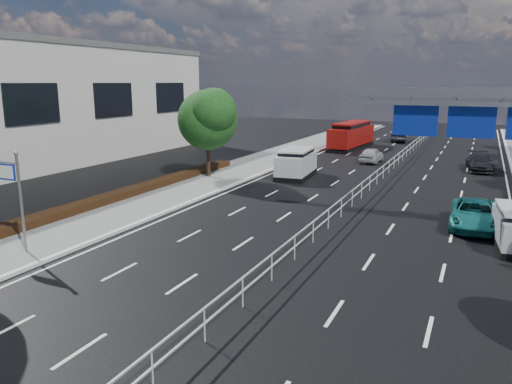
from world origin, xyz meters
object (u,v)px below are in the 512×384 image
at_px(overhead_gantry, 490,116).
at_px(parked_car_dark, 480,162).
at_px(near_car_dark, 399,135).
at_px(parked_car_teal, 475,214).
at_px(near_car_silver, 372,155).
at_px(red_bus, 351,135).
at_px(white_minivan, 296,163).
at_px(toilet_sign, 11,184).

relative_size(overhead_gantry, parked_car_dark, 2.17).
height_order(near_car_dark, parked_car_teal, near_car_dark).
xyz_separation_m(near_car_silver, near_car_dark, (-0.30, 17.45, 0.12)).
relative_size(red_bus, near_car_silver, 2.50).
height_order(parked_car_teal, parked_car_dark, parked_car_dark).
bearing_deg(parked_car_teal, parked_car_dark, 88.56).
height_order(overhead_gantry, near_car_dark, overhead_gantry).
xyz_separation_m(white_minivan, red_bus, (-0.35, 18.50, 0.43)).
distance_m(near_car_dark, parked_car_dark, 20.39).
relative_size(red_bus, parked_car_dark, 2.05).
bearing_deg(white_minivan, near_car_dark, 77.63).
bearing_deg(overhead_gantry, parked_car_teal, 97.02).
bearing_deg(near_car_dark, white_minivan, 76.32).
xyz_separation_m(red_bus, parked_car_dark, (13.00, -9.59, -0.80)).
xyz_separation_m(white_minivan, near_car_silver, (3.71, 9.64, -0.40)).
relative_size(toilet_sign, overhead_gantry, 0.42).
relative_size(toilet_sign, white_minivan, 0.84).
bearing_deg(white_minivan, parked_car_dark, 29.98).
bearing_deg(parked_car_teal, red_bus, 113.78).
bearing_deg(overhead_gantry, near_car_silver, 113.94).
distance_m(toilet_sign, near_car_dark, 48.92).
height_order(white_minivan, parked_car_dark, white_minivan).
relative_size(white_minivan, parked_car_teal, 1.06).
bearing_deg(parked_car_dark, near_car_dark, 110.70).
bearing_deg(red_bus, overhead_gantry, -61.35).
distance_m(red_bus, near_car_silver, 9.78).
xyz_separation_m(toilet_sign, red_bus, (4.46, 39.59, -1.46)).
relative_size(red_bus, near_car_dark, 2.05).
relative_size(overhead_gantry, red_bus, 1.06).
bearing_deg(parked_car_dark, red_bus, 137.34).
height_order(toilet_sign, parked_car_dark, toilet_sign).
distance_m(white_minivan, near_car_silver, 10.34).
distance_m(toilet_sign, overhead_gantry, 20.52).
xyz_separation_m(red_bus, parked_car_teal, (13.00, -27.59, -0.81)).
height_order(white_minivan, near_car_dark, white_minivan).
relative_size(white_minivan, near_car_dark, 1.09).
bearing_deg(red_bus, near_car_silver, -60.88).
relative_size(white_minivan, parked_car_dark, 1.09).
bearing_deg(near_car_silver, parked_car_dark, 177.03).
xyz_separation_m(near_car_silver, parked_car_teal, (8.94, -18.73, 0.02)).
height_order(red_bus, near_car_dark, red_bus).
relative_size(overhead_gantry, near_car_dark, 2.16).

